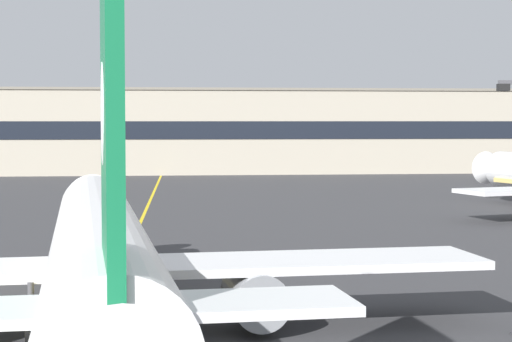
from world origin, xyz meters
TOP-DOWN VIEW (x-y plane):
  - taxiway_centreline at (0.00, 30.00)m, footprint 6.26×179.91m
  - airliner_foreground at (-0.20, 10.76)m, footprint 32.27×41.53m
  - terminal_building at (-0.44, 126.24)m, footprint 138.56×12.40m

SIDE VIEW (x-z plane):
  - taxiway_centreline at x=0.00m, z-range 0.00..0.01m
  - airliner_foreground at x=-0.20m, z-range -2.46..9.19m
  - terminal_building at x=-0.44m, z-range 0.01..13.75m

